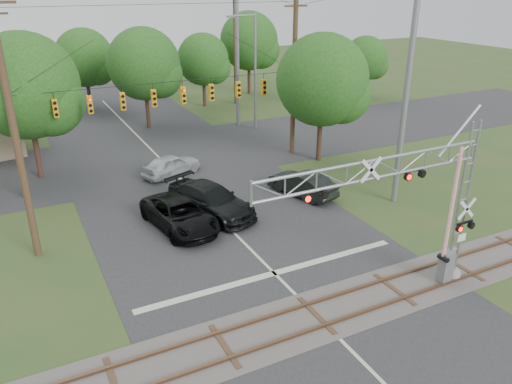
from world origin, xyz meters
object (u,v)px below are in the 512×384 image
car_dark (211,200)px  sedan_silver (171,165)px  traffic_signal_span (181,90)px  streetlight (253,66)px  pickup_black (180,215)px  crossing_gantry (410,200)px

car_dark → sedan_silver: bearing=70.4°
traffic_signal_span → sedan_silver: traffic_signal_span is taller
streetlight → traffic_signal_span: bearing=-140.6°
pickup_black → sedan_silver: size_ratio=1.30×
pickup_black → sedan_silver: (2.07, 7.84, -0.04)m
car_dark → streetlight: bearing=35.6°
crossing_gantry → pickup_black: (-6.18, 10.21, -3.69)m
crossing_gantry → traffic_signal_span: size_ratio=0.54×
traffic_signal_span → pickup_black: (-3.16, -8.15, -4.88)m
traffic_signal_span → car_dark: size_ratio=3.26×
pickup_black → car_dark: car_dark is taller
pickup_black → car_dark: bearing=12.6°
car_dark → streetlight: streetlight is taller
car_dark → traffic_signal_span: bearing=61.8°
crossing_gantry → pickup_black: crossing_gantry is taller
pickup_black → streetlight: bearing=43.5°
pickup_black → car_dark: size_ratio=0.94×
car_dark → sedan_silver: 7.02m
pickup_black → streetlight: 20.32m
car_dark → pickup_black: bearing=-179.1°
pickup_black → streetlight: (12.18, 15.55, 4.77)m
crossing_gantry → sedan_silver: size_ratio=2.45×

